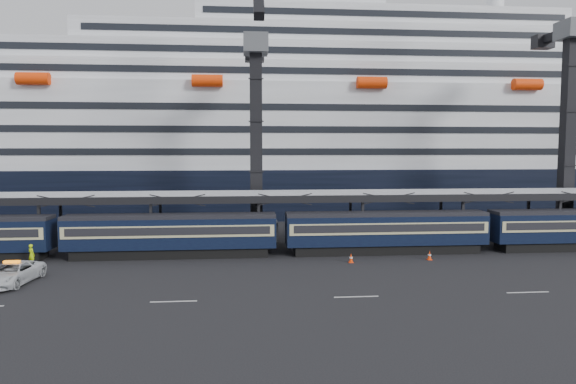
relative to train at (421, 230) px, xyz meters
name	(u,v)px	position (x,y,z in m)	size (l,w,h in m)	color
ground	(524,277)	(4.65, -10.00, -2.20)	(260.00, 260.00, 0.00)	black
train	(421,230)	(0.00, 0.00, 0.00)	(133.05, 3.00, 4.05)	black
canopy	(452,194)	(4.65, 4.00, 3.05)	(130.00, 6.25, 5.53)	#9FA1A7
cruise_ship	(367,134)	(3.57, 35.99, 10.14)	(214.09, 28.84, 34.00)	black
crane_dark_near	(256,130)	(-15.35, 8.59, 9.73)	(4.50, 17.75, 35.08)	#45484C
crane_dark_mid	(571,117)	(19.65, 7.59, 11.16)	(4.50, 18.24, 39.64)	#45484C
pickup_truck	(12,273)	(-33.64, -8.55, -1.41)	(2.61, 5.67, 1.58)	silver
worker	(31,255)	(-34.67, -2.50, -1.28)	(0.67, 0.44, 1.84)	#BBE80C
traffic_cone_b	(25,269)	(-34.12, -5.28, -1.85)	(0.35, 0.35, 0.71)	#FF3908
traffic_cone_c	(430,255)	(-0.31, -3.27, -1.79)	(0.41, 0.41, 0.83)	#FF3908
traffic_cone_d	(351,258)	(-7.50, -3.72, -1.80)	(0.41, 0.41, 0.82)	#FF3908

